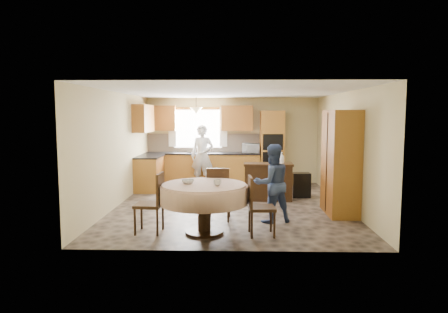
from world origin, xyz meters
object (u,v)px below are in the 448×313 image
Objects in this scene: chair_back at (218,191)px; cupboard at (341,163)px; chair_right at (257,203)px; sideboard at (268,183)px; person_dining at (272,183)px; chair_left at (154,200)px; oven_tower at (272,148)px; person_sink at (202,156)px; dining_table at (204,195)px.

cupboard is at bearing -163.56° from chair_back.
chair_back reaches higher than chair_right.
cupboard is 2.37m from chair_right.
cupboard is at bearing -42.27° from sideboard.
person_dining reaches higher than chair_right.
person_dining reaches higher than chair_back.
sideboard is 3.45m from chair_left.
oven_tower is 4.09m from person_dining.
chair_right is (1.75, -0.10, -0.02)m from chair_left.
sideboard is 2.45m from person_sink.
oven_tower is 2.06× the size of chair_left.
person_dining is at bearing 112.96° from chair_left.
person_dining is at bearing -95.13° from oven_tower.
chair_left is 1.34m from chair_back.
chair_left reaches higher than chair_back.
chair_left is (-0.86, -0.00, -0.09)m from dining_table.
dining_table is (-1.30, -2.69, 0.25)m from sideboard.
person_sink is at bearing -168.80° from oven_tower.
chair_left is at bearing -127.27° from sideboard.
oven_tower is 2.02m from person_sink.
cupboard is at bearing -175.08° from person_dining.
dining_table is at bearing 79.46° from chair_right.
person_dining is at bearing -56.16° from person_sink.
chair_left is at bearing -179.84° from dining_table.
cupboard is 2.04× the size of chair_left.
chair_left is at bearing 82.79° from chair_right.
chair_back is at bearing -118.47° from sideboard.
sideboard is at bearing -117.41° from chair_back.
person_sink is at bearing 136.14° from sideboard.
dining_table is 1.42m from person_dining.
chair_back is 1.03× the size of chair_right.
person_sink reaches higher than person_dining.
cupboard is at bearing -53.39° from chair_right.
oven_tower is 3.56m from cupboard.
sideboard is 2.82m from chair_right.
person_sink is at bearing 11.97° from chair_right.
chair_left is at bearing -85.83° from person_sink.
chair_left is at bearing -0.45° from person_dining.
oven_tower is at bearing 156.48° from chair_left.
dining_table is 0.90m from chair_right.
chair_right is (0.89, -0.10, -0.11)m from dining_table.
person_dining is at bearing -91.10° from sideboard.
chair_back is 1.13m from chair_right.
oven_tower reaches higher than person_dining.
dining_table is 1.49× the size of chair_right.
cupboard is at bearing -34.44° from person_sink.
dining_table is at bearing 93.57° from chair_left.
cupboard is at bearing 115.21° from chair_left.
oven_tower reaches higher than chair_left.
cupboard is 1.21× the size of person_sink.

